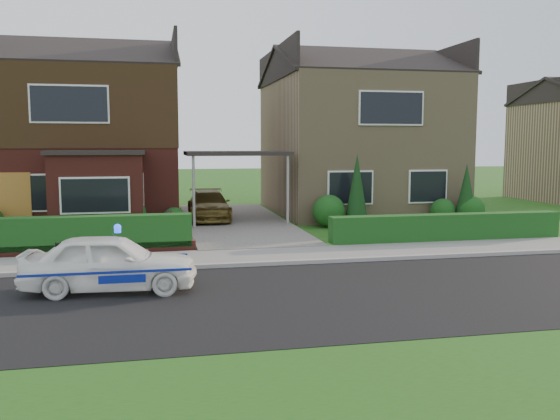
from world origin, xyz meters
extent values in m
plane|color=#194E14|center=(0.00, 0.00, 0.00)|extent=(120.00, 120.00, 0.00)
cube|color=black|center=(0.00, 0.00, 0.00)|extent=(60.00, 6.00, 0.02)
cube|color=#9E9993|center=(0.00, 3.05, 0.06)|extent=(60.00, 0.16, 0.12)
cube|color=slate|center=(0.00, 4.10, 0.05)|extent=(60.00, 2.00, 0.10)
cube|color=#194E14|center=(0.00, -5.00, 0.00)|extent=(60.00, 4.00, 0.01)
cube|color=#666059|center=(0.00, 11.00, 0.06)|extent=(3.80, 12.00, 0.12)
cube|color=maroon|center=(-5.80, 14.00, 2.90)|extent=(7.20, 8.00, 5.80)
cube|color=white|center=(-7.38, 9.98, 1.40)|extent=(1.80, 0.08, 1.30)
cube|color=white|center=(-4.22, 9.98, 1.40)|extent=(1.60, 0.08, 1.30)
cube|color=white|center=(-5.80, 9.98, 4.40)|extent=(2.60, 0.08, 1.30)
cube|color=black|center=(-5.80, 14.00, 4.35)|extent=(7.26, 8.06, 2.90)
cube|color=maroon|center=(-4.94, 9.30, 1.35)|extent=(3.00, 1.40, 2.70)
cube|color=black|center=(-4.94, 9.30, 2.77)|extent=(3.20, 1.60, 0.14)
cube|color=tan|center=(5.80, 14.00, 2.90)|extent=(7.20, 8.00, 5.80)
cube|color=white|center=(4.22, 9.98, 1.40)|extent=(1.80, 0.08, 1.30)
cube|color=white|center=(7.38, 9.98, 1.40)|extent=(1.60, 0.08, 1.30)
cube|color=white|center=(5.80, 9.98, 4.40)|extent=(2.60, 0.08, 1.30)
cube|color=black|center=(0.00, 11.00, 2.70)|extent=(3.80, 3.00, 0.14)
cylinder|color=gray|center=(-1.70, 9.60, 1.35)|extent=(0.10, 0.10, 2.70)
cylinder|color=gray|center=(1.70, 9.60, 1.35)|extent=(0.10, 0.10, 2.70)
cube|color=maroon|center=(-5.80, 5.30, 0.18)|extent=(7.70, 0.25, 0.36)
cube|color=#133D15|center=(-5.80, 5.45, 0.00)|extent=(7.50, 0.55, 0.90)
cube|color=#133D15|center=(5.80, 5.35, 0.00)|extent=(7.50, 0.55, 0.80)
sphere|color=#133D15|center=(-4.00, 9.30, 0.66)|extent=(1.32, 1.32, 1.32)
sphere|color=#133D15|center=(-2.40, 9.60, 0.42)|extent=(0.84, 0.84, 0.84)
sphere|color=#133D15|center=(3.20, 9.40, 0.60)|extent=(1.20, 1.20, 1.20)
sphere|color=#133D15|center=(7.80, 9.50, 0.48)|extent=(0.96, 0.96, 0.96)
sphere|color=#133D15|center=(8.80, 9.20, 0.54)|extent=(1.08, 1.08, 1.08)
cone|color=black|center=(4.20, 9.20, 1.30)|extent=(0.90, 0.90, 2.60)
cone|color=black|center=(8.60, 9.20, 1.10)|extent=(0.90, 0.90, 2.20)
imported|color=white|center=(-3.98, 1.20, 0.60)|extent=(1.71, 3.65, 1.21)
sphere|color=#193FF2|center=(-3.80, 1.20, 1.29)|extent=(0.17, 0.17, 0.17)
cube|color=navy|center=(-3.98, 0.48, 0.56)|extent=(3.26, 0.02, 0.05)
cube|color=navy|center=(-3.98, 1.92, 0.56)|extent=(3.26, 0.02, 0.05)
ellipsoid|color=black|center=(-4.97, 1.10, 0.86)|extent=(0.22, 0.17, 0.21)
sphere|color=white|center=(-4.96, 1.04, 0.85)|extent=(0.11, 0.11, 0.11)
sphere|color=black|center=(-4.95, 1.08, 1.00)|extent=(0.13, 0.13, 0.13)
cone|color=black|center=(-5.00, 1.09, 1.06)|extent=(0.04, 0.04, 0.05)
cone|color=black|center=(-4.91, 1.09, 1.06)|extent=(0.04, 0.04, 0.05)
imported|color=brown|center=(-1.00, 11.63, 0.68)|extent=(1.63, 3.86, 1.11)
imported|color=gray|center=(-4.04, 7.86, 0.40)|extent=(0.43, 0.31, 0.79)
imported|color=gray|center=(-7.10, 6.00, 0.37)|extent=(0.52, 0.49, 0.75)
imported|color=gray|center=(-2.50, 9.00, 0.39)|extent=(0.55, 0.55, 0.78)
camera|label=1|loc=(-3.03, -11.36, 3.09)|focal=38.00mm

